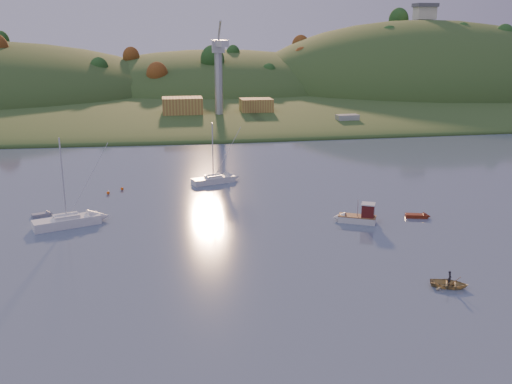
{
  "coord_description": "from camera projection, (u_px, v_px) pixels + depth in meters",
  "views": [
    {
      "loc": [
        -12.82,
        -37.58,
        24.05
      ],
      "look_at": [
        -1.3,
        34.67,
        3.79
      ],
      "focal_mm": 40.0,
      "sensor_mm": 36.0,
      "label": 1
    }
  ],
  "objects": [
    {
      "name": "fishing_boat",
      "position": [
        354.0,
        216.0,
        75.4
      ],
      "size": [
        5.94,
        4.09,
        3.66
      ],
      "rotation": [
        0.0,
        0.0,
        2.69
      ],
      "color": "silver",
      "rests_on": "ground"
    },
    {
      "name": "shed_west",
      "position": [
        182.0,
        106.0,
        158.69
      ],
      "size": [
        11.0,
        8.0,
        4.8
      ],
      "primitive_type": "cube",
      "color": "#996433",
      "rests_on": "wharf"
    },
    {
      "name": "hillside_trees",
      "position": [
        198.0,
        99.0,
        220.19
      ],
      "size": [
        280.0,
        50.0,
        32.0
      ],
      "primitive_type": null,
      "color": "#234E1B",
      "rests_on": "ground"
    },
    {
      "name": "paddler",
      "position": [
        449.0,
        280.0,
        55.98
      ],
      "size": [
        0.54,
        0.63,
        1.46
      ],
      "primitive_type": "imported",
      "rotation": [
        0.0,
        0.0,
        1.14
      ],
      "color": "black",
      "rests_on": "ground"
    },
    {
      "name": "canoe",
      "position": [
        449.0,
        284.0,
        56.08
      ],
      "size": [
        4.36,
        3.85,
        0.75
      ],
      "primitive_type": "imported",
      "rotation": [
        0.0,
        0.0,
        1.14
      ],
      "color": "#9D8A56",
      "rests_on": "ground"
    },
    {
      "name": "hilltop_house",
      "position": [
        425.0,
        11.0,
        235.21
      ],
      "size": [
        9.0,
        7.0,
        6.45
      ],
      "color": "beige",
      "rests_on": "hill_right"
    },
    {
      "name": "buoy_1",
      "position": [
        122.0,
        189.0,
        91.09
      ],
      "size": [
        0.5,
        0.5,
        0.5
      ],
      "primitive_type": "sphere",
      "color": "#E24F0B",
      "rests_on": "ground"
    },
    {
      "name": "sailboat_far",
      "position": [
        213.0,
        179.0,
        95.39
      ],
      "size": [
        7.62,
        4.6,
        10.15
      ],
      "rotation": [
        0.0,
        0.0,
        0.35
      ],
      "color": "silver",
      "rests_on": "ground"
    },
    {
      "name": "grey_dinghy",
      "position": [
        45.0,
        214.0,
        78.28
      ],
      "size": [
        2.95,
        1.94,
        1.03
      ],
      "rotation": [
        0.0,
        0.0,
        0.36
      ],
      "color": "slate",
      "rests_on": "ground"
    },
    {
      "name": "hill_center",
      "position": [
        218.0,
        92.0,
        245.5
      ],
      "size": [
        140.0,
        120.0,
        36.0
      ],
      "primitive_type": "ellipsoid",
      "color": "#2F441B",
      "rests_on": "ground"
    },
    {
      "name": "shore_slope",
      "position": [
        202.0,
        105.0,
        201.16
      ],
      "size": [
        640.0,
        150.0,
        7.0
      ],
      "primitive_type": "ellipsoid",
      "color": "#2F441B",
      "rests_on": "ground"
    },
    {
      "name": "shed_east",
      "position": [
        256.0,
        106.0,
        162.94
      ],
      "size": [
        9.0,
        7.0,
        4.0
      ],
      "primitive_type": "cube",
      "color": "#996433",
      "rests_on": "wharf"
    },
    {
      "name": "buoy_2",
      "position": [
        108.0,
        193.0,
        88.68
      ],
      "size": [
        0.5,
        0.5,
        0.5
      ],
      "primitive_type": "sphere",
      "color": "#E24F0B",
      "rests_on": "ground"
    },
    {
      "name": "red_tender",
      "position": [
        421.0,
        216.0,
        77.42
      ],
      "size": [
        3.56,
        2.0,
        1.15
      ],
      "rotation": [
        0.0,
        0.0,
        -0.27
      ],
      "color": "#611E0D",
      "rests_on": "ground"
    },
    {
      "name": "dock_crane",
      "position": [
        219.0,
        61.0,
        152.52
      ],
      "size": [
        3.2,
        28.0,
        20.3
      ],
      "color": "#B7B7BC",
      "rests_on": "wharf"
    },
    {
      "name": "wharf",
      "position": [
        229.0,
        118.0,
        160.67
      ],
      "size": [
        42.0,
        16.0,
        2.4
      ],
      "primitive_type": "cube",
      "color": "slate",
      "rests_on": "ground"
    },
    {
      "name": "sailboat_near",
      "position": [
        67.0,
        221.0,
        73.85
      ],
      "size": [
        8.74,
        5.36,
        11.64
      ],
      "rotation": [
        0.0,
        0.0,
        0.37
      ],
      "color": "white",
      "rests_on": "ground"
    },
    {
      "name": "hill_right",
      "position": [
        419.0,
        93.0,
        244.13
      ],
      "size": [
        150.0,
        130.0,
        60.0
      ],
      "primitive_type": "ellipsoid",
      "color": "#2F441B",
      "rests_on": "ground"
    },
    {
      "name": "far_shore",
      "position": [
        192.0,
        88.0,
        263.02
      ],
      "size": [
        620.0,
        220.0,
        1.5
      ],
      "primitive_type": "cube",
      "color": "#2F441B",
      "rests_on": "ground"
    },
    {
      "name": "work_vessel",
      "position": [
        347.0,
        123.0,
        151.89
      ],
      "size": [
        14.05,
        6.1,
        3.51
      ],
      "rotation": [
        0.0,
        0.0,
        0.09
      ],
      "color": "slate",
      "rests_on": "ground"
    },
    {
      "name": "ground",
      "position": [
        343.0,
        356.0,
        44.12
      ],
      "size": [
        500.0,
        500.0,
        0.0
      ],
      "primitive_type": "plane",
      "color": "#3A4B60",
      "rests_on": "ground"
    }
  ]
}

